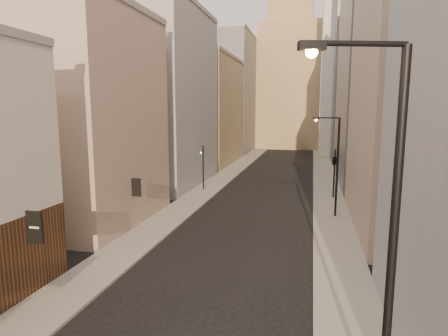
# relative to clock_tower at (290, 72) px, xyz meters

# --- Properties ---
(sidewalk_left) EXTENTS (3.00, 140.00, 0.15)m
(sidewalk_left) POSITION_rel_clock_tower_xyz_m (-5.50, -37.00, -17.56)
(sidewalk_left) COLOR #9B988D
(sidewalk_left) RESTS_ON ground
(sidewalk_right) EXTENTS (3.00, 140.00, 0.15)m
(sidewalk_right) POSITION_rel_clock_tower_xyz_m (7.50, -37.00, -17.56)
(sidewalk_right) COLOR #9B988D
(sidewalk_right) RESTS_ON ground
(left_bldg_beige) EXTENTS (8.00, 12.00, 16.00)m
(left_bldg_beige) POSITION_rel_clock_tower_xyz_m (-11.00, -66.00, -9.63)
(left_bldg_beige) COLOR gray
(left_bldg_beige) RESTS_ON ground
(left_bldg_grey) EXTENTS (8.00, 16.00, 20.00)m
(left_bldg_grey) POSITION_rel_clock_tower_xyz_m (-11.00, -50.00, -7.63)
(left_bldg_grey) COLOR gray
(left_bldg_grey) RESTS_ON ground
(left_bldg_tan) EXTENTS (8.00, 18.00, 17.00)m
(left_bldg_tan) POSITION_rel_clock_tower_xyz_m (-11.00, -32.00, -9.13)
(left_bldg_tan) COLOR #98825C
(left_bldg_tan) RESTS_ON ground
(left_bldg_wingrid) EXTENTS (8.00, 20.00, 24.00)m
(left_bldg_wingrid) POSITION_rel_clock_tower_xyz_m (-11.00, -12.00, -5.63)
(left_bldg_wingrid) COLOR gray
(left_bldg_wingrid) RESTS_ON ground
(right_bldg_beige) EXTENTS (8.00, 16.00, 20.00)m
(right_bldg_beige) POSITION_rel_clock_tower_xyz_m (13.00, -62.00, -7.63)
(right_bldg_beige) COLOR gray
(right_bldg_beige) RESTS_ON ground
(right_bldg_wingrid) EXTENTS (8.00, 20.00, 26.00)m
(right_bldg_wingrid) POSITION_rel_clock_tower_xyz_m (13.00, -42.00, -4.63)
(right_bldg_wingrid) COLOR gray
(right_bldg_wingrid) RESTS_ON ground
(highrise) EXTENTS (21.00, 23.00, 51.20)m
(highrise) POSITION_rel_clock_tower_xyz_m (19.00, -14.00, 8.02)
(highrise) COLOR gray
(highrise) RESTS_ON ground
(clock_tower) EXTENTS (14.00, 14.00, 44.90)m
(clock_tower) POSITION_rel_clock_tower_xyz_m (0.00, 0.00, 0.00)
(clock_tower) COLOR #98825C
(clock_tower) RESTS_ON ground
(white_tower) EXTENTS (8.00, 8.00, 41.50)m
(white_tower) POSITION_rel_clock_tower_xyz_m (11.00, -14.00, 0.97)
(white_tower) COLOR silver
(white_tower) RESTS_ON ground
(streetlamp_near) EXTENTS (2.64, 1.01, 10.40)m
(streetlamp_near) POSITION_rel_clock_tower_xyz_m (7.55, -81.95, -11.69)
(streetlamp_near) COLOR black
(streetlamp_near) RESTS_ON ground
(streetlamp_mid) EXTENTS (2.16, 0.44, 8.25)m
(streetlamp_mid) POSITION_rel_clock_tower_xyz_m (7.55, -60.42, -12.92)
(streetlamp_mid) COLOR black
(streetlamp_mid) RESTS_ON ground
(traffic_light_left) EXTENTS (0.52, 0.39, 5.00)m
(traffic_light_left) POSITION_rel_clock_tower_xyz_m (-5.87, -52.78, -14.15)
(traffic_light_left) COLOR black
(traffic_light_left) RESTS_ON ground
(traffic_light_right) EXTENTS (0.89, 0.89, 5.00)m
(traffic_light_right) POSITION_rel_clock_tower_xyz_m (7.95, -53.58, -13.69)
(traffic_light_right) COLOR black
(traffic_light_right) RESTS_ON ground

